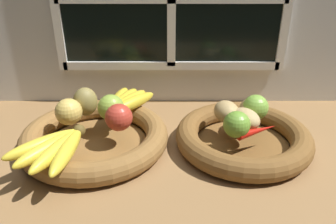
{
  "coord_description": "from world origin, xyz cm",
  "views": [
    {
      "loc": [
        -0.96,
        -67.89,
        44.19
      ],
      "look_at": [
        -0.71,
        1.7,
        9.41
      ],
      "focal_mm": 35.85,
      "sensor_mm": 36.0,
      "label": 1
    }
  ],
  "objects_px": {
    "fruit_bowl_right": "(242,137)",
    "fruit_bowl_left": "(94,138)",
    "potato_large": "(244,118)",
    "potato_back": "(249,109)",
    "banana_bunch_back": "(124,102)",
    "apple_golden_left": "(68,112)",
    "potato_oblong": "(225,111)",
    "pear_brown": "(84,102)",
    "apple_red_right": "(118,117)",
    "lime_near": "(236,124)",
    "apple_green_back": "(110,108)",
    "banana_bunch_front": "(53,148)",
    "chili_pepper": "(256,131)",
    "lime_far": "(254,107)"
  },
  "relations": [
    {
      "from": "pear_brown",
      "to": "potato_oblong",
      "type": "bearing_deg",
      "value": -5.53
    },
    {
      "from": "fruit_bowl_left",
      "to": "lime_far",
      "type": "xyz_separation_m",
      "value": [
        0.39,
        0.04,
        0.06
      ]
    },
    {
      "from": "apple_red_right",
      "to": "chili_pepper",
      "type": "distance_m",
      "value": 0.32
    },
    {
      "from": "apple_golden_left",
      "to": "banana_bunch_back",
      "type": "height_order",
      "value": "apple_golden_left"
    },
    {
      "from": "pear_brown",
      "to": "lime_near",
      "type": "relative_size",
      "value": 1.21
    },
    {
      "from": "lime_near",
      "to": "chili_pepper",
      "type": "xyz_separation_m",
      "value": [
        0.05,
        0.01,
        -0.02
      ]
    },
    {
      "from": "apple_green_back",
      "to": "banana_bunch_front",
      "type": "relative_size",
      "value": 0.35
    },
    {
      "from": "potato_back",
      "to": "lime_far",
      "type": "distance_m",
      "value": 0.02
    },
    {
      "from": "fruit_bowl_left",
      "to": "apple_green_back",
      "type": "height_order",
      "value": "apple_green_back"
    },
    {
      "from": "fruit_bowl_right",
      "to": "lime_far",
      "type": "distance_m",
      "value": 0.08
    },
    {
      "from": "fruit_bowl_right",
      "to": "lime_far",
      "type": "height_order",
      "value": "lime_far"
    },
    {
      "from": "potato_back",
      "to": "chili_pepper",
      "type": "distance_m",
      "value": 0.09
    },
    {
      "from": "apple_red_right",
      "to": "lime_near",
      "type": "distance_m",
      "value": 0.27
    },
    {
      "from": "potato_oblong",
      "to": "lime_near",
      "type": "height_order",
      "value": "lime_near"
    },
    {
      "from": "fruit_bowl_left",
      "to": "potato_large",
      "type": "xyz_separation_m",
      "value": [
        0.36,
        -0.0,
        0.05
      ]
    },
    {
      "from": "pear_brown",
      "to": "banana_bunch_front",
      "type": "bearing_deg",
      "value": -98.29
    },
    {
      "from": "banana_bunch_back",
      "to": "potato_oblong",
      "type": "xyz_separation_m",
      "value": [
        0.26,
        -0.08,
        0.01
      ]
    },
    {
      "from": "lime_far",
      "to": "fruit_bowl_left",
      "type": "bearing_deg",
      "value": -173.75
    },
    {
      "from": "potato_back",
      "to": "potato_oblong",
      "type": "bearing_deg",
      "value": -164.05
    },
    {
      "from": "apple_red_right",
      "to": "potato_back",
      "type": "distance_m",
      "value": 0.32
    },
    {
      "from": "pear_brown",
      "to": "lime_near",
      "type": "height_order",
      "value": "pear_brown"
    },
    {
      "from": "potato_large",
      "to": "banana_bunch_front",
      "type": "bearing_deg",
      "value": -164.47
    },
    {
      "from": "fruit_bowl_left",
      "to": "potato_back",
      "type": "bearing_deg",
      "value": 7.29
    },
    {
      "from": "pear_brown",
      "to": "potato_back",
      "type": "bearing_deg",
      "value": -2.24
    },
    {
      "from": "chili_pepper",
      "to": "banana_bunch_back",
      "type": "bearing_deg",
      "value": 129.99
    },
    {
      "from": "apple_green_back",
      "to": "chili_pepper",
      "type": "distance_m",
      "value": 0.35
    },
    {
      "from": "potato_back",
      "to": "chili_pepper",
      "type": "xyz_separation_m",
      "value": [
        -0.0,
        -0.09,
        -0.01
      ]
    },
    {
      "from": "apple_golden_left",
      "to": "pear_brown",
      "type": "bearing_deg",
      "value": 58.25
    },
    {
      "from": "fruit_bowl_right",
      "to": "banana_bunch_front",
      "type": "height_order",
      "value": "banana_bunch_front"
    },
    {
      "from": "lime_far",
      "to": "apple_green_back",
      "type": "bearing_deg",
      "value": -179.47
    },
    {
      "from": "fruit_bowl_left",
      "to": "potato_oblong",
      "type": "height_order",
      "value": "potato_oblong"
    },
    {
      "from": "pear_brown",
      "to": "apple_red_right",
      "type": "bearing_deg",
      "value": -39.31
    },
    {
      "from": "fruit_bowl_right",
      "to": "apple_golden_left",
      "type": "relative_size",
      "value": 5.05
    },
    {
      "from": "apple_green_back",
      "to": "pear_brown",
      "type": "relative_size",
      "value": 0.88
    },
    {
      "from": "apple_green_back",
      "to": "banana_bunch_front",
      "type": "xyz_separation_m",
      "value": [
        -0.09,
        -0.15,
        -0.02
      ]
    },
    {
      "from": "pear_brown",
      "to": "apple_green_back",
      "type": "bearing_deg",
      "value": -20.42
    },
    {
      "from": "banana_bunch_back",
      "to": "potato_large",
      "type": "distance_m",
      "value": 0.31
    },
    {
      "from": "apple_golden_left",
      "to": "potato_oblong",
      "type": "relative_size",
      "value": 0.9
    },
    {
      "from": "apple_red_right",
      "to": "banana_bunch_front",
      "type": "xyz_separation_m",
      "value": [
        -0.12,
        -0.1,
        -0.02
      ]
    },
    {
      "from": "potato_oblong",
      "to": "banana_bunch_front",
      "type": "bearing_deg",
      "value": -158.69
    },
    {
      "from": "fruit_bowl_left",
      "to": "potato_oblong",
      "type": "xyz_separation_m",
      "value": [
        0.32,
        0.03,
        0.05
      ]
    },
    {
      "from": "fruit_bowl_right",
      "to": "fruit_bowl_left",
      "type": "bearing_deg",
      "value": 180.0
    },
    {
      "from": "fruit_bowl_right",
      "to": "potato_oblong",
      "type": "height_order",
      "value": "potato_oblong"
    },
    {
      "from": "banana_bunch_front",
      "to": "potato_oblong",
      "type": "xyz_separation_m",
      "value": [
        0.37,
        0.15,
        0.01
      ]
    },
    {
      "from": "fruit_bowl_right",
      "to": "potato_back",
      "type": "distance_m",
      "value": 0.07
    },
    {
      "from": "apple_red_right",
      "to": "banana_bunch_back",
      "type": "bearing_deg",
      "value": 90.52
    },
    {
      "from": "apple_red_right",
      "to": "potato_large",
      "type": "distance_m",
      "value": 0.29
    },
    {
      "from": "pear_brown",
      "to": "fruit_bowl_right",
      "type": "bearing_deg",
      "value": -9.46
    },
    {
      "from": "potato_large",
      "to": "potato_back",
      "type": "bearing_deg",
      "value": 65.56
    },
    {
      "from": "apple_red_right",
      "to": "lime_near",
      "type": "xyz_separation_m",
      "value": [
        0.27,
        -0.03,
        -0.0
      ]
    }
  ]
}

